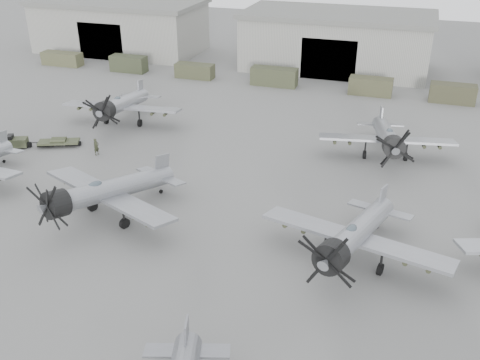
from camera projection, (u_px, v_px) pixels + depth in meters
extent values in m
plane|color=#5A5A58|center=(171.00, 326.00, 32.92)|extent=(220.00, 220.00, 0.00)
cube|color=gray|center=(121.00, 28.00, 94.04)|extent=(28.00, 14.00, 8.00)
cube|color=slate|center=(118.00, 2.00, 92.05)|extent=(29.00, 14.80, 0.70)
cube|color=black|center=(101.00, 42.00, 88.75)|extent=(8.12, 0.40, 6.00)
cube|color=gray|center=(336.00, 43.00, 83.51)|extent=(28.00, 14.00, 8.00)
cube|color=slate|center=(339.00, 14.00, 81.52)|extent=(29.00, 14.80, 0.70)
cube|color=black|center=(328.00, 60.00, 78.22)|extent=(8.12, 0.40, 6.00)
cube|color=#4A4B31|center=(62.00, 59.00, 86.42)|extent=(6.66, 2.20, 2.10)
cube|color=#343925|center=(129.00, 64.00, 82.99)|extent=(5.65, 2.20, 2.46)
cube|color=#3D4029|center=(195.00, 71.00, 79.99)|extent=(5.76, 2.20, 2.13)
cube|color=#3A3E28|center=(274.00, 77.00, 76.48)|extent=(6.62, 2.20, 2.57)
cube|color=#42432B|center=(371.00, 86.00, 72.76)|extent=(5.81, 2.20, 2.37)
cube|color=#3B3A26|center=(453.00, 93.00, 69.82)|extent=(5.79, 2.20, 2.48)
cube|color=gray|center=(187.00, 336.00, 28.78)|extent=(0.62, 1.66, 2.04)
cube|color=#979A9F|center=(2.00, 140.00, 53.04)|extent=(0.21, 1.66, 1.99)
cylinder|color=black|center=(4.00, 161.00, 53.80)|extent=(0.14, 0.32, 0.32)
cylinder|color=gray|center=(114.00, 189.00, 43.68)|extent=(6.03, 11.62, 3.49)
cylinder|color=black|center=(56.00, 204.00, 39.73)|extent=(2.64, 2.44, 2.33)
cube|color=gray|center=(108.00, 195.00, 43.36)|extent=(13.88, 7.56, 0.63)
cube|color=gray|center=(162.00, 165.00, 47.17)|extent=(0.83, 1.77, 2.23)
ellipsoid|color=#3F4C54|center=(94.00, 185.00, 42.01)|extent=(1.13, 1.50, 0.63)
cylinder|color=black|center=(93.00, 206.00, 45.25)|extent=(0.63, 0.95, 0.89)
cylinder|color=black|center=(125.00, 223.00, 42.80)|extent=(0.63, 0.95, 0.89)
cylinder|color=black|center=(161.00, 191.00, 48.07)|extent=(0.26, 0.38, 0.36)
cylinder|color=#95979E|center=(359.00, 230.00, 38.11)|extent=(4.35, 11.78, 3.45)
cylinder|color=black|center=(331.00, 257.00, 33.80)|extent=(2.45, 2.19, 2.30)
cube|color=#95979E|center=(355.00, 238.00, 37.74)|extent=(14.00, 5.60, 0.62)
cube|color=#95979E|center=(383.00, 198.00, 41.97)|extent=(0.56, 1.82, 2.21)
ellipsoid|color=#3F4C54|center=(351.00, 230.00, 36.32)|extent=(0.95, 1.44, 0.62)
cylinder|color=black|center=(325.00, 251.00, 39.36)|extent=(0.51, 0.93, 0.88)
cylinder|color=black|center=(380.00, 269.00, 37.40)|extent=(0.51, 0.93, 0.88)
cylinder|color=black|center=(378.00, 226.00, 42.83)|extent=(0.21, 0.37, 0.35)
cylinder|color=#9A9CA2|center=(124.00, 103.00, 62.83)|extent=(2.95, 11.91, 3.48)
cylinder|color=black|center=(104.00, 111.00, 57.90)|extent=(2.29, 1.98, 2.31)
cube|color=#9A9CA2|center=(122.00, 107.00, 62.38)|extent=(14.09, 3.96, 0.62)
cube|color=#9A9CA2|center=(140.00, 88.00, 67.31)|extent=(0.34, 1.85, 2.22)
ellipsoid|color=#3F4C54|center=(117.00, 99.00, 60.82)|extent=(0.81, 1.40, 0.62)
cylinder|color=black|center=(106.00, 120.00, 63.39)|extent=(0.41, 0.92, 0.89)
cylinder|color=black|center=(140.00, 123.00, 62.61)|extent=(0.41, 0.92, 0.89)
cylinder|color=black|center=(141.00, 107.00, 68.14)|extent=(0.17, 0.37, 0.36)
cylinder|color=gray|center=(386.00, 134.00, 54.30)|extent=(3.77, 11.53, 3.37)
cylinder|color=black|center=(394.00, 147.00, 49.46)|extent=(2.34, 2.06, 2.24)
cube|color=gray|center=(387.00, 139.00, 53.85)|extent=(13.68, 4.91, 0.61)
cube|color=gray|center=(381.00, 116.00, 58.69)|extent=(0.47, 1.79, 2.15)
ellipsoid|color=#3F4C54|center=(390.00, 132.00, 52.33)|extent=(0.88, 1.39, 0.60)
cylinder|color=black|center=(364.00, 155.00, 54.67)|extent=(0.46, 0.90, 0.86)
cylinder|color=black|center=(405.00, 157.00, 54.22)|extent=(0.46, 0.90, 0.86)
cylinder|color=black|center=(379.00, 137.00, 59.49)|extent=(0.19, 0.36, 0.34)
cube|color=#3B402A|center=(18.00, 142.00, 56.95)|extent=(2.35, 1.94, 0.90)
cube|color=black|center=(10.00, 138.00, 56.64)|extent=(0.92, 1.15, 0.56)
cylinder|color=black|center=(18.00, 145.00, 57.10)|extent=(1.49, 1.11, 0.63)
cylinder|color=black|center=(32.00, 143.00, 57.12)|extent=(1.27, 0.62, 0.09)
cube|color=#3B402A|center=(59.00, 142.00, 57.35)|extent=(4.54, 3.14, 0.20)
cylinder|color=black|center=(59.00, 144.00, 57.48)|extent=(1.74, 1.12, 0.49)
cylinder|color=#3B402A|center=(58.00, 140.00, 57.25)|extent=(1.59, 0.96, 0.36)
imported|color=#353A25|center=(96.00, 147.00, 55.16)|extent=(0.60, 0.75, 1.79)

